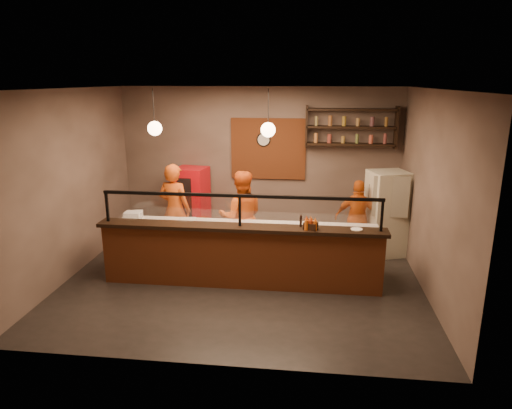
# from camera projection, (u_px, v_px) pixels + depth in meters

# --- Properties ---
(floor) EXTENTS (6.00, 6.00, 0.00)m
(floor) POSITION_uv_depth(u_px,v_px,m) (243.00, 278.00, 7.92)
(floor) COLOR black
(floor) RESTS_ON ground
(ceiling) EXTENTS (6.00, 6.00, 0.00)m
(ceiling) POSITION_uv_depth(u_px,v_px,m) (242.00, 89.00, 7.07)
(ceiling) COLOR #362F2A
(ceiling) RESTS_ON wall_back
(wall_back) EXTENTS (6.00, 0.00, 6.00)m
(wall_back) POSITION_uv_depth(u_px,v_px,m) (259.00, 162.00, 9.88)
(wall_back) COLOR #786358
(wall_back) RESTS_ON floor
(wall_left) EXTENTS (0.00, 5.00, 5.00)m
(wall_left) POSITION_uv_depth(u_px,v_px,m) (70.00, 184.00, 7.83)
(wall_left) COLOR #786358
(wall_left) RESTS_ON floor
(wall_right) EXTENTS (0.00, 5.00, 5.00)m
(wall_right) POSITION_uv_depth(u_px,v_px,m) (431.00, 194.00, 7.15)
(wall_right) COLOR #786358
(wall_right) RESTS_ON floor
(wall_front) EXTENTS (6.00, 0.00, 6.00)m
(wall_front) POSITION_uv_depth(u_px,v_px,m) (210.00, 241.00, 5.10)
(wall_front) COLOR #786358
(wall_front) RESTS_ON floor
(brick_patch) EXTENTS (1.60, 0.04, 1.30)m
(brick_patch) POSITION_uv_depth(u_px,v_px,m) (268.00, 149.00, 9.75)
(brick_patch) COLOR #994821
(brick_patch) RESTS_ON wall_back
(service_counter) EXTENTS (4.60, 0.25, 1.00)m
(service_counter) POSITION_uv_depth(u_px,v_px,m) (240.00, 258.00, 7.50)
(service_counter) COLOR #994821
(service_counter) RESTS_ON floor
(counter_ledge) EXTENTS (4.70, 0.37, 0.06)m
(counter_ledge) POSITION_uv_depth(u_px,v_px,m) (240.00, 228.00, 7.36)
(counter_ledge) COLOR black
(counter_ledge) RESTS_ON service_counter
(worktop_cabinet) EXTENTS (4.60, 0.75, 0.85)m
(worktop_cabinet) POSITION_uv_depth(u_px,v_px,m) (245.00, 251.00, 8.00)
(worktop_cabinet) COLOR gray
(worktop_cabinet) RESTS_ON floor
(worktop) EXTENTS (4.60, 0.75, 0.05)m
(worktop) POSITION_uv_depth(u_px,v_px,m) (244.00, 227.00, 7.88)
(worktop) COLOR silver
(worktop) RESTS_ON worktop_cabinet
(sneeze_guard) EXTENTS (4.50, 0.05, 0.52)m
(sneeze_guard) POSITION_uv_depth(u_px,v_px,m) (240.00, 207.00, 7.27)
(sneeze_guard) COLOR white
(sneeze_guard) RESTS_ON counter_ledge
(wall_shelving) EXTENTS (1.84, 0.28, 0.85)m
(wall_shelving) POSITION_uv_depth(u_px,v_px,m) (351.00, 127.00, 9.29)
(wall_shelving) COLOR black
(wall_shelving) RESTS_ON wall_back
(wall_clock) EXTENTS (0.30, 0.04, 0.30)m
(wall_clock) POSITION_uv_depth(u_px,v_px,m) (264.00, 140.00, 9.70)
(wall_clock) COLOR black
(wall_clock) RESTS_ON wall_back
(pendant_left) EXTENTS (0.24, 0.24, 0.77)m
(pendant_left) POSITION_uv_depth(u_px,v_px,m) (155.00, 128.00, 7.60)
(pendant_left) COLOR black
(pendant_left) RESTS_ON ceiling
(pendant_right) EXTENTS (0.24, 0.24, 0.77)m
(pendant_right) POSITION_uv_depth(u_px,v_px,m) (268.00, 130.00, 7.38)
(pendant_right) COLOR black
(pendant_right) RESTS_ON ceiling
(cook_left) EXTENTS (0.74, 0.58, 1.81)m
(cook_left) POSITION_uv_depth(u_px,v_px,m) (175.00, 210.00, 8.82)
(cook_left) COLOR #CA4D13
(cook_left) RESTS_ON floor
(cook_mid) EXTENTS (0.96, 0.81, 1.74)m
(cook_mid) POSITION_uv_depth(u_px,v_px,m) (241.00, 217.00, 8.48)
(cook_mid) COLOR #CA4D13
(cook_mid) RESTS_ON floor
(cook_right) EXTENTS (0.92, 0.48, 1.50)m
(cook_right) POSITION_uv_depth(u_px,v_px,m) (358.00, 218.00, 8.80)
(cook_right) COLOR #CB5513
(cook_right) RESTS_ON floor
(fridge) EXTENTS (0.85, 0.82, 1.66)m
(fridge) POSITION_uv_depth(u_px,v_px,m) (386.00, 213.00, 8.84)
(fridge) COLOR beige
(fridge) RESTS_ON floor
(red_cooler) EXTENTS (0.74, 0.69, 1.51)m
(red_cooler) POSITION_uv_depth(u_px,v_px,m) (192.00, 202.00, 9.93)
(red_cooler) COLOR red
(red_cooler) RESTS_ON floor
(pizza_dough) EXTENTS (0.53, 0.53, 0.01)m
(pizza_dough) POSITION_uv_depth(u_px,v_px,m) (263.00, 227.00, 7.80)
(pizza_dough) COLOR beige
(pizza_dough) RESTS_ON worktop
(prep_tub_a) EXTENTS (0.30, 0.24, 0.14)m
(prep_tub_a) POSITION_uv_depth(u_px,v_px,m) (133.00, 216.00, 8.19)
(prep_tub_a) COLOR white
(prep_tub_a) RESTS_ON worktop
(prep_tub_b) EXTENTS (0.33, 0.29, 0.14)m
(prep_tub_b) POSITION_uv_depth(u_px,v_px,m) (135.00, 215.00, 8.23)
(prep_tub_b) COLOR silver
(prep_tub_b) RESTS_ON worktop
(prep_tub_c) EXTENTS (0.32, 0.27, 0.14)m
(prep_tub_c) POSITION_uv_depth(u_px,v_px,m) (187.00, 223.00, 7.78)
(prep_tub_c) COLOR silver
(prep_tub_c) RESTS_ON worktop
(rolling_pin) EXTENTS (0.40, 0.12, 0.07)m
(rolling_pin) POSITION_uv_depth(u_px,v_px,m) (193.00, 223.00, 7.90)
(rolling_pin) COLOR yellow
(rolling_pin) RESTS_ON worktop
(condiment_caddy) EXTENTS (0.25, 0.22, 0.11)m
(condiment_caddy) POSITION_uv_depth(u_px,v_px,m) (311.00, 226.00, 7.17)
(condiment_caddy) COLOR black
(condiment_caddy) RESTS_ON counter_ledge
(pepper_mill) EXTENTS (0.05, 0.05, 0.18)m
(pepper_mill) POSITION_uv_depth(u_px,v_px,m) (301.00, 221.00, 7.29)
(pepper_mill) COLOR black
(pepper_mill) RESTS_ON counter_ledge
(small_plate) EXTENTS (0.24, 0.24, 0.01)m
(small_plate) POSITION_uv_depth(u_px,v_px,m) (357.00, 229.00, 7.16)
(small_plate) COLOR white
(small_plate) RESTS_ON counter_ledge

